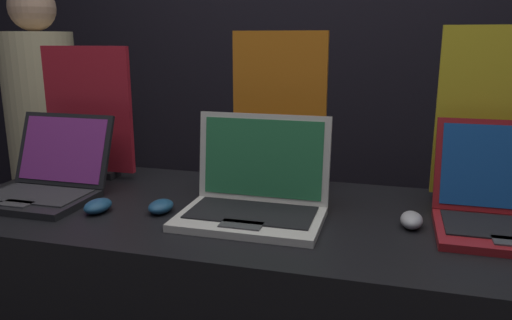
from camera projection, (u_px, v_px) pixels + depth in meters
The scene contains 11 objects.
wall_back at pixel (320, 46), 2.44m from camera, with size 8.00×0.05×2.80m.
laptop_front at pixel (46, 179), 1.54m from camera, with size 0.33×0.33×0.24m.
mouse_front at pixel (98, 206), 1.41m from camera, with size 0.07×0.10×0.04m.
promo_stand_front at pixel (89, 116), 1.74m from camera, with size 0.33×0.07×0.46m.
laptop_middle at pixel (255, 194), 1.38m from camera, with size 0.39×0.29×0.27m.
mouse_middle at pixel (161, 206), 1.41m from camera, with size 0.07×0.09×0.04m.
promo_stand_middle at pixel (279, 115), 1.60m from camera, with size 0.30×0.07×0.50m.
laptop_back at pixel (504, 206), 1.28m from camera, with size 0.34×0.33×0.27m.
mouse_back at pixel (411, 220), 1.30m from camera, with size 0.06×0.09×0.04m.
promo_stand_back at pixel (497, 121), 1.43m from camera, with size 0.34×0.07×0.52m.
person_bystander at pixel (48, 164), 2.32m from camera, with size 0.32×0.32×1.67m.
Camera 1 is at (0.37, -0.95, 1.44)m, focal length 35.00 mm.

